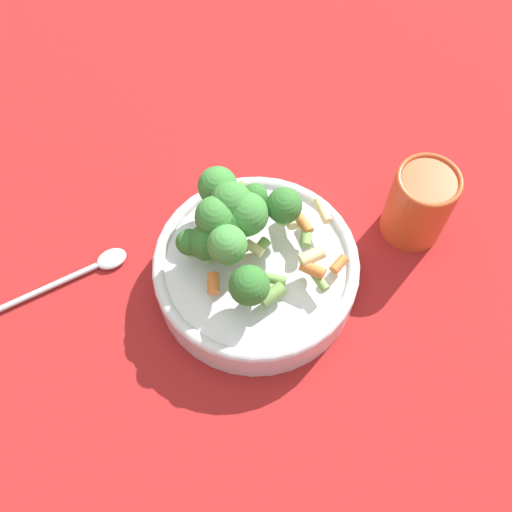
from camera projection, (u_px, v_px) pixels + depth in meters
ground_plane at (256, 281)px, 0.70m from camera, size 3.00×3.00×0.00m
bowl at (256, 270)px, 0.67m from camera, size 0.23×0.23×0.05m
pasta_salad at (237, 223)px, 0.62m from camera, size 0.17×0.16×0.08m
cup at (420, 203)px, 0.69m from camera, size 0.07×0.07×0.10m
spoon at (86, 270)px, 0.70m from camera, size 0.16×0.04×0.01m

